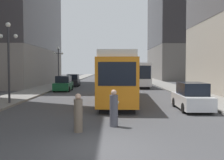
# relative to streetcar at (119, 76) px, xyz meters

# --- Properties ---
(ground_plane) EXTENTS (200.00, 200.00, 0.00)m
(ground_plane) POSITION_rel_streetcar_xyz_m (-0.90, -13.33, -2.10)
(ground_plane) COLOR #424244
(sidewalk_left) EXTENTS (3.42, 120.00, 0.15)m
(sidewalk_left) POSITION_rel_streetcar_xyz_m (-9.47, 26.67, -2.03)
(sidewalk_left) COLOR gray
(sidewalk_left) RESTS_ON ground
(sidewalk_right) EXTENTS (3.42, 120.00, 0.15)m
(sidewalk_right) POSITION_rel_streetcar_xyz_m (7.68, 26.67, -2.03)
(sidewalk_right) COLOR gray
(sidewalk_right) RESTS_ON ground
(streetcar) EXTENTS (3.27, 14.38, 3.89)m
(streetcar) POSITION_rel_streetcar_xyz_m (0.00, 0.00, 0.00)
(streetcar) COLOR black
(streetcar) RESTS_ON ground
(transit_bus) EXTENTS (3.00, 11.80, 3.45)m
(transit_bus) POSITION_rel_streetcar_xyz_m (2.96, 17.07, -0.15)
(transit_bus) COLOR black
(transit_bus) RESTS_ON ground
(parked_car_left_near) EXTENTS (1.97, 4.27, 1.82)m
(parked_car_left_near) POSITION_rel_streetcar_xyz_m (-6.46, 17.16, -1.26)
(parked_car_left_near) COLOR black
(parked_car_left_near) RESTS_ON ground
(parked_car_left_mid) EXTENTS (1.94, 4.44, 1.82)m
(parked_car_left_mid) POSITION_rel_streetcar_xyz_m (-6.46, 9.39, -1.26)
(parked_car_left_mid) COLOR black
(parked_car_left_mid) RESTS_ON ground
(parked_car_right_far) EXTENTS (1.97, 4.47, 1.82)m
(parked_car_right_far) POSITION_rel_streetcar_xyz_m (4.67, -4.93, -1.26)
(parked_car_right_far) COLOR black
(parked_car_right_far) RESTS_ON ground
(pedestrian_crossing_near) EXTENTS (0.38, 0.38, 1.69)m
(pedestrian_crossing_near) POSITION_rel_streetcar_xyz_m (-2.09, -11.00, -1.31)
(pedestrian_crossing_near) COLOR #6B5B4C
(pedestrian_crossing_near) RESTS_ON ground
(pedestrian_crossing_far) EXTENTS (0.40, 0.40, 1.77)m
(pedestrian_crossing_far) POSITION_rel_streetcar_xyz_m (-0.54, -9.90, -1.28)
(pedestrian_crossing_far) COLOR #4C4C56
(pedestrian_crossing_far) RESTS_ON ground
(lamp_post_left_near) EXTENTS (1.41, 0.36, 6.03)m
(lamp_post_left_near) POSITION_rel_streetcar_xyz_m (-8.36, -2.56, 1.97)
(lamp_post_left_near) COLOR #333338
(lamp_post_left_near) RESTS_ON sidewalk_left
(lamp_post_left_far) EXTENTS (1.41, 0.36, 5.67)m
(lamp_post_left_far) POSITION_rel_streetcar_xyz_m (-8.36, 15.93, 1.76)
(lamp_post_left_far) COLOR #333338
(lamp_post_left_far) RESTS_ON sidewalk_left
(building_left_midblock) EXTENTS (13.57, 24.11, 23.56)m
(building_left_midblock) POSITION_rel_streetcar_xyz_m (-17.67, 21.11, 10.03)
(building_left_midblock) COLOR gray
(building_left_midblock) RESTS_ON ground
(building_right_midblock) EXTENTS (15.26, 22.66, 31.14)m
(building_right_midblock) POSITION_rel_streetcar_xyz_m (16.72, 41.61, 13.95)
(building_right_midblock) COLOR slate
(building_right_midblock) RESTS_ON ground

